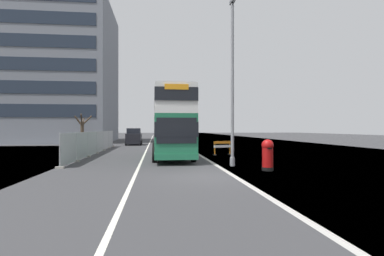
{
  "coord_description": "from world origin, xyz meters",
  "views": [
    {
      "loc": [
        -1.99,
        -13.78,
        2.18
      ],
      "look_at": [
        0.34,
        6.34,
        2.2
      ],
      "focal_mm": 29.03,
      "sensor_mm": 36.0,
      "label": 1
    }
  ],
  "objects_px": {
    "double_decker_bus": "(171,123)",
    "lamppost_foreground": "(232,87)",
    "car_receding_far": "(163,134)",
    "roadworks_barrier": "(222,146)",
    "car_oncoming_near": "(134,137)",
    "car_receding_mid": "(162,135)",
    "red_pillar_postbox": "(268,153)"
  },
  "relations": [
    {
      "from": "double_decker_bus",
      "to": "lamppost_foreground",
      "type": "height_order",
      "value": "lamppost_foreground"
    },
    {
      "from": "double_decker_bus",
      "to": "car_receding_far",
      "type": "height_order",
      "value": "double_decker_bus"
    },
    {
      "from": "roadworks_barrier",
      "to": "car_oncoming_near",
      "type": "distance_m",
      "value": 18.35
    },
    {
      "from": "double_decker_bus",
      "to": "car_receding_mid",
      "type": "relative_size",
      "value": 2.57
    },
    {
      "from": "double_decker_bus",
      "to": "red_pillar_postbox",
      "type": "height_order",
      "value": "double_decker_bus"
    },
    {
      "from": "roadworks_barrier",
      "to": "car_receding_mid",
      "type": "bearing_deg",
      "value": 99.96
    },
    {
      "from": "double_decker_bus",
      "to": "car_receding_far",
      "type": "distance_m",
      "value": 34.28
    },
    {
      "from": "car_oncoming_near",
      "to": "car_receding_far",
      "type": "relative_size",
      "value": 0.87
    },
    {
      "from": "red_pillar_postbox",
      "to": "car_receding_far",
      "type": "bearing_deg",
      "value": 96.03
    },
    {
      "from": "lamppost_foreground",
      "to": "car_oncoming_near",
      "type": "relative_size",
      "value": 2.46
    },
    {
      "from": "double_decker_bus",
      "to": "car_receding_far",
      "type": "xyz_separation_m",
      "value": [
        0.11,
        34.24,
        -1.56
      ]
    },
    {
      "from": "car_receding_far",
      "to": "car_oncoming_near",
      "type": "bearing_deg",
      "value": -104.06
    },
    {
      "from": "lamppost_foreground",
      "to": "roadworks_barrier",
      "type": "bearing_deg",
      "value": 82.29
    },
    {
      "from": "double_decker_bus",
      "to": "car_receding_mid",
      "type": "xyz_separation_m",
      "value": [
        -0.26,
        26.98,
        -1.54
      ]
    },
    {
      "from": "double_decker_bus",
      "to": "car_oncoming_near",
      "type": "bearing_deg",
      "value": 102.82
    },
    {
      "from": "roadworks_barrier",
      "to": "car_receding_mid",
      "type": "relative_size",
      "value": 0.36
    },
    {
      "from": "double_decker_bus",
      "to": "car_receding_mid",
      "type": "height_order",
      "value": "double_decker_bus"
    },
    {
      "from": "double_decker_bus",
      "to": "car_receding_mid",
      "type": "distance_m",
      "value": 27.03
    },
    {
      "from": "red_pillar_postbox",
      "to": "car_oncoming_near",
      "type": "xyz_separation_m",
      "value": [
        -8.61,
        25.78,
        0.15
      ]
    },
    {
      "from": "roadworks_barrier",
      "to": "car_receding_far",
      "type": "distance_m",
      "value": 33.16
    },
    {
      "from": "double_decker_bus",
      "to": "roadworks_barrier",
      "type": "distance_m",
      "value": 4.84
    },
    {
      "from": "red_pillar_postbox",
      "to": "car_receding_far",
      "type": "height_order",
      "value": "car_receding_far"
    },
    {
      "from": "car_oncoming_near",
      "to": "car_receding_far",
      "type": "xyz_separation_m",
      "value": [
        4.14,
        16.53,
        0.02
      ]
    },
    {
      "from": "car_oncoming_near",
      "to": "lamppost_foreground",
      "type": "bearing_deg",
      "value": -72.9
    },
    {
      "from": "lamppost_foreground",
      "to": "red_pillar_postbox",
      "type": "relative_size",
      "value": 5.98
    },
    {
      "from": "lamppost_foreground",
      "to": "car_oncoming_near",
      "type": "distance_m",
      "value": 25.01
    },
    {
      "from": "car_oncoming_near",
      "to": "car_receding_mid",
      "type": "distance_m",
      "value": 10.01
    },
    {
      "from": "lamppost_foreground",
      "to": "red_pillar_postbox",
      "type": "distance_m",
      "value": 4.45
    },
    {
      "from": "lamppost_foreground",
      "to": "car_receding_mid",
      "type": "distance_m",
      "value": 33.31
    },
    {
      "from": "car_receding_mid",
      "to": "car_receding_far",
      "type": "xyz_separation_m",
      "value": [
        0.37,
        7.26,
        -0.02
      ]
    },
    {
      "from": "double_decker_bus",
      "to": "red_pillar_postbox",
      "type": "bearing_deg",
      "value": -60.41
    },
    {
      "from": "roadworks_barrier",
      "to": "car_oncoming_near",
      "type": "height_order",
      "value": "car_oncoming_near"
    }
  ]
}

